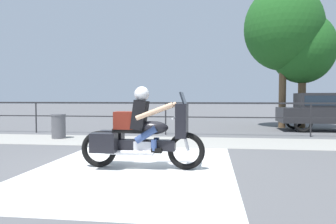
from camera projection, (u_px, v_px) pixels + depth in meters
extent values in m
plane|color=#565659|center=(130.00, 163.00, 6.85)|extent=(120.00, 120.00, 0.00)
cube|color=#99968E|center=(157.00, 141.00, 10.22)|extent=(44.00, 2.40, 0.01)
cube|color=silver|center=(138.00, 165.00, 6.63)|extent=(3.79, 6.00, 0.01)
cube|color=#232326|center=(166.00, 103.00, 12.02)|extent=(36.00, 0.04, 0.06)
cube|color=#232326|center=(166.00, 117.00, 12.04)|extent=(36.00, 0.03, 0.04)
cylinder|color=#232326|center=(36.00, 117.00, 12.73)|extent=(0.05, 0.05, 1.20)
cylinder|color=#232326|center=(166.00, 118.00, 12.04)|extent=(0.05, 0.05, 1.20)
cylinder|color=#232326|center=(311.00, 120.00, 11.36)|extent=(0.05, 0.05, 1.20)
torus|color=black|center=(186.00, 151.00, 6.22)|extent=(0.72, 0.11, 0.72)
torus|color=black|center=(99.00, 149.00, 6.45)|extent=(0.72, 0.11, 0.72)
cube|color=black|center=(142.00, 145.00, 6.33)|extent=(1.31, 0.22, 0.20)
cube|color=silver|center=(144.00, 147.00, 6.33)|extent=(0.34, 0.26, 0.26)
ellipsoid|color=black|center=(152.00, 128.00, 6.29)|extent=(0.63, 0.30, 0.26)
cube|color=black|center=(133.00, 131.00, 6.34)|extent=(0.76, 0.28, 0.08)
cube|color=black|center=(182.00, 120.00, 6.21)|extent=(0.20, 0.63, 0.63)
cube|color=#1E232B|center=(183.00, 98.00, 6.19)|extent=(0.10, 0.53, 0.24)
cylinder|color=silver|center=(175.00, 118.00, 6.22)|extent=(0.04, 0.70, 0.04)
cylinder|color=silver|center=(129.00, 153.00, 6.21)|extent=(0.95, 0.09, 0.09)
cube|color=black|center=(104.00, 143.00, 6.19)|extent=(0.48, 0.28, 0.36)
cube|color=black|center=(111.00, 139.00, 6.66)|extent=(0.48, 0.28, 0.36)
cylinder|color=silver|center=(185.00, 136.00, 6.21)|extent=(0.20, 0.06, 0.58)
cube|color=black|center=(140.00, 115.00, 6.31)|extent=(0.31, 0.36, 0.58)
sphere|color=tan|center=(142.00, 95.00, 6.29)|extent=(0.23, 0.23, 0.23)
sphere|color=silver|center=(142.00, 94.00, 6.29)|extent=(0.29, 0.29, 0.29)
cylinder|color=#33477A|center=(146.00, 135.00, 6.16)|extent=(0.44, 0.13, 0.34)
cylinder|color=#33477A|center=(154.00, 145.00, 6.15)|extent=(0.11, 0.11, 0.21)
cube|color=black|center=(157.00, 151.00, 6.15)|extent=(0.20, 0.10, 0.09)
cylinder|color=#33477A|center=(149.00, 133.00, 6.46)|extent=(0.44, 0.13, 0.34)
cylinder|color=#33477A|center=(157.00, 143.00, 6.45)|extent=(0.11, 0.11, 0.21)
cube|color=black|center=(159.00, 148.00, 6.44)|extent=(0.20, 0.10, 0.09)
cylinder|color=tan|center=(154.00, 111.00, 5.97)|extent=(0.71, 0.09, 0.34)
cylinder|color=tan|center=(160.00, 110.00, 6.56)|extent=(0.71, 0.09, 0.34)
cube|color=maroon|center=(125.00, 120.00, 6.36)|extent=(0.39, 0.31, 0.34)
cube|color=#232326|center=(330.00, 115.00, 13.35)|extent=(4.03, 1.64, 0.60)
cube|color=#232326|center=(324.00, 100.00, 13.36)|extent=(2.10, 1.44, 0.59)
cube|color=#19232D|center=(324.00, 100.00, 13.36)|extent=(1.93, 1.48, 0.39)
torus|color=black|center=(303.00, 124.00, 12.79)|extent=(0.71, 0.11, 0.71)
torus|color=black|center=(294.00, 121.00, 14.28)|extent=(0.71, 0.11, 0.71)
cylinder|color=#515156|center=(59.00, 127.00, 10.92)|extent=(0.46, 0.46, 0.76)
cylinder|color=#515156|center=(58.00, 115.00, 10.90)|extent=(0.48, 0.48, 0.06)
cylinder|color=brown|center=(282.00, 94.00, 14.85)|extent=(0.32, 0.32, 3.07)
ellipsoid|color=#1E561E|center=(283.00, 28.00, 14.72)|extent=(3.49, 3.49, 3.83)
cylinder|color=brown|center=(302.00, 101.00, 14.84)|extent=(0.34, 0.34, 2.41)
ellipsoid|color=#1E561E|center=(303.00, 48.00, 14.73)|extent=(2.88, 2.88, 3.17)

